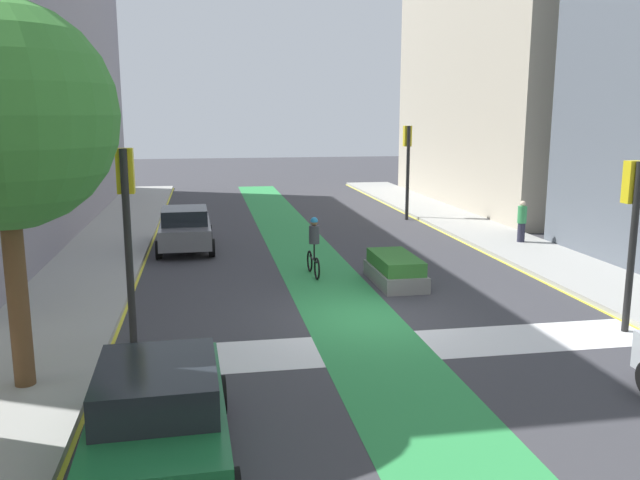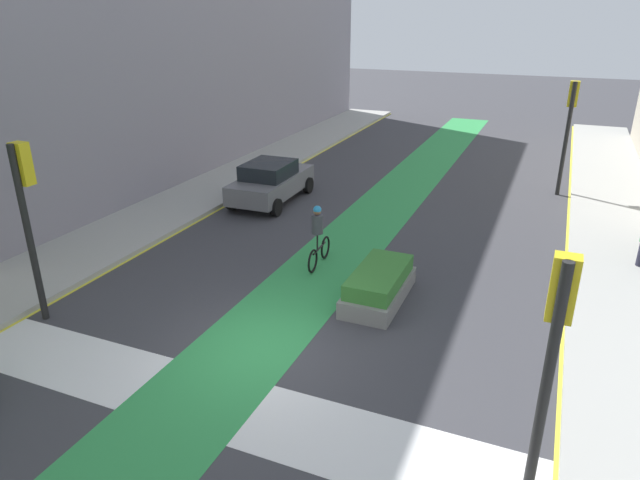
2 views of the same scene
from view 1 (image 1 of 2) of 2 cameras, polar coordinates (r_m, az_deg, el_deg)
name	(u,v)px [view 1 (image 1 of 2)]	position (r m, az deg, el deg)	size (l,w,h in m)	color
ground_plane	(369,318)	(16.08, 4.36, -6.87)	(120.00, 120.00, 0.00)	#38383D
bike_lane_paint	(353,319)	(15.98, 2.87, -6.95)	(2.40, 60.00, 0.01)	#2D8C47
crosswalk_band	(392,346)	(14.26, 6.38, -9.26)	(12.00, 1.80, 0.01)	silver
sidewalk_left	(46,333)	(16.01, -22.89, -7.54)	(3.00, 60.00, 0.15)	#9E9E99
curb_stripe_left	(116,332)	(15.75, -17.50, -7.73)	(0.16, 60.00, 0.01)	yellow
curb_stripe_right	(592,306)	(18.46, 22.79, -5.34)	(0.16, 60.00, 0.01)	yellow
traffic_signal_near_right	(632,213)	(16.18, 25.70, 2.18)	(0.35, 0.52, 3.90)	black
traffic_signal_near_left	(127,209)	(14.28, -16.59, 2.65)	(0.35, 0.52, 4.23)	black
traffic_signal_far_right	(407,154)	(30.84, 7.68, 7.46)	(0.35, 0.52, 4.39)	black
car_green_left_near	(159,414)	(9.68, -13.93, -14.56)	(2.12, 4.25, 1.57)	#196033
car_grey_left_far	(185,228)	(24.34, -11.75, 1.02)	(2.10, 4.24, 1.57)	slate
cyclist_in_lane	(314,245)	(19.89, -0.55, -0.47)	(0.32, 1.73, 1.86)	black
pedestrian_sidewalk_right_a	(522,221)	(25.71, 17.29, 1.59)	(0.34, 0.34, 1.57)	#262638
street_tree_near	(1,117)	(12.18, -26.19, 9.69)	(3.85, 3.85, 6.68)	brown
median_planter	(395,270)	(19.29, 6.61, -2.63)	(1.25, 2.72, 0.85)	slate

